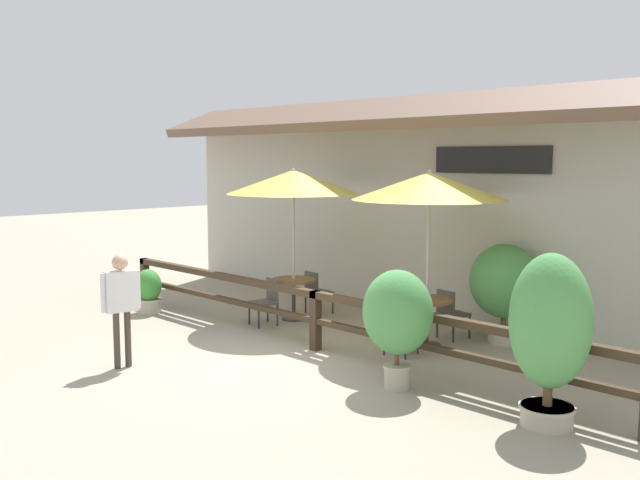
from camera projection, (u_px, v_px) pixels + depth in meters
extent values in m
plane|color=#9E937F|center=(265.00, 363.00, 10.58)|extent=(60.00, 60.00, 0.00)
cube|color=#BCB7A8|center=(436.00, 224.00, 13.30)|extent=(14.00, 0.40, 3.60)
cube|color=brown|center=(420.00, 110.00, 12.67)|extent=(14.28, 1.48, 0.70)
cube|color=black|center=(491.00, 160.00, 12.10)|extent=(2.24, 0.04, 0.45)
cube|color=#3D2D1E|center=(316.00, 294.00, 11.21)|extent=(10.40, 0.14, 0.11)
cube|color=#3D2D1E|center=(316.00, 321.00, 11.25)|extent=(10.40, 0.10, 0.09)
cube|color=#3D2D1E|center=(145.00, 281.00, 14.89)|extent=(0.14, 0.14, 0.95)
cube|color=#3D2D1E|center=(316.00, 321.00, 11.25)|extent=(0.14, 0.14, 0.95)
cylinder|color=#B7B2A8|center=(294.00, 255.00, 13.31)|extent=(0.06, 0.06, 2.44)
cone|color=#EAD64C|center=(293.00, 182.00, 13.16)|extent=(2.47, 2.47, 0.44)
sphere|color=#B2ADA3|center=(293.00, 170.00, 13.13)|extent=(0.07, 0.07, 0.07)
cylinder|color=brown|center=(294.00, 280.00, 13.37)|extent=(0.83, 0.83, 0.05)
cylinder|color=#333333|center=(294.00, 300.00, 13.41)|extent=(0.07, 0.07, 0.73)
cylinder|color=#333333|center=(294.00, 319.00, 13.45)|extent=(0.46, 0.46, 0.03)
cube|color=#514C47|center=(263.00, 303.00, 12.94)|extent=(0.50, 0.50, 0.05)
cube|color=#514C47|center=(272.00, 290.00, 13.01)|extent=(0.40, 0.12, 0.40)
cylinder|color=#2D2D2D|center=(249.00, 314.00, 13.02)|extent=(0.04, 0.04, 0.39)
cylinder|color=#2D2D2D|center=(259.00, 318.00, 12.70)|extent=(0.04, 0.04, 0.39)
cylinder|color=#2D2D2D|center=(268.00, 312.00, 13.22)|extent=(0.04, 0.04, 0.39)
cylinder|color=#2D2D2D|center=(277.00, 315.00, 12.90)|extent=(0.04, 0.04, 0.39)
cube|color=#514C47|center=(319.00, 292.00, 13.93)|extent=(0.47, 0.47, 0.05)
cube|color=#514C47|center=(311.00, 282.00, 13.79)|extent=(0.40, 0.08, 0.40)
cylinder|color=#2D2D2D|center=(333.00, 304.00, 13.92)|extent=(0.04, 0.04, 0.39)
cylinder|color=#2D2D2D|center=(321.00, 301.00, 14.22)|extent=(0.04, 0.04, 0.39)
cylinder|color=#2D2D2D|center=(317.00, 306.00, 13.69)|extent=(0.04, 0.04, 0.39)
cylinder|color=#2D2D2D|center=(306.00, 303.00, 13.99)|extent=(0.04, 0.04, 0.39)
cylinder|color=#B7B2A8|center=(428.00, 272.00, 11.43)|extent=(0.06, 0.06, 2.44)
cone|color=#EAD64C|center=(429.00, 186.00, 11.27)|extent=(2.47, 2.47, 0.44)
sphere|color=#B2ADA3|center=(429.00, 172.00, 11.24)|extent=(0.07, 0.07, 0.07)
cylinder|color=brown|center=(427.00, 300.00, 11.48)|extent=(0.83, 0.83, 0.05)
cylinder|color=#333333|center=(427.00, 324.00, 11.52)|extent=(0.07, 0.07, 0.73)
cylinder|color=#333333|center=(426.00, 345.00, 11.56)|extent=(0.46, 0.46, 0.03)
cube|color=#514C47|center=(401.00, 328.00, 11.00)|extent=(0.47, 0.47, 0.05)
cube|color=#514C47|center=(408.00, 312.00, 11.12)|extent=(0.40, 0.09, 0.40)
cylinder|color=#2D2D2D|center=(384.00, 343.00, 10.99)|extent=(0.04, 0.04, 0.39)
cylinder|color=#2D2D2D|center=(405.00, 347.00, 10.76)|extent=(0.04, 0.04, 0.39)
cylinder|color=#2D2D2D|center=(397.00, 338.00, 11.29)|extent=(0.04, 0.04, 0.39)
cylinder|color=#2D2D2D|center=(418.00, 342.00, 11.06)|extent=(0.04, 0.04, 0.39)
cube|color=#514C47|center=(454.00, 314.00, 11.99)|extent=(0.48, 0.48, 0.05)
cube|color=#514C47|center=(446.00, 302.00, 11.85)|extent=(0.40, 0.10, 0.40)
cylinder|color=#2D2D2D|center=(469.00, 328.00, 11.97)|extent=(0.04, 0.04, 0.39)
cylinder|color=#2D2D2D|center=(453.00, 323.00, 12.28)|extent=(0.04, 0.04, 0.39)
cylinder|color=#2D2D2D|center=(453.00, 331.00, 11.75)|extent=(0.04, 0.04, 0.39)
cylinder|color=#2D2D2D|center=(437.00, 326.00, 12.06)|extent=(0.04, 0.04, 0.39)
cylinder|color=#B7AD99|center=(397.00, 377.00, 9.41)|extent=(0.33, 0.33, 0.32)
cylinder|color=#B7AD99|center=(397.00, 366.00, 9.40)|extent=(0.36, 0.36, 0.04)
cylinder|color=brown|center=(397.00, 353.00, 9.37)|extent=(0.06, 0.06, 0.34)
ellipsoid|color=#4C934C|center=(398.00, 312.00, 9.31)|extent=(0.96, 0.87, 1.12)
cylinder|color=#B7AD99|center=(149.00, 306.00, 14.00)|extent=(0.47, 0.47, 0.28)
cylinder|color=#B7AD99|center=(148.00, 300.00, 13.99)|extent=(0.50, 0.50, 0.04)
ellipsoid|color=#3D8E38|center=(148.00, 285.00, 13.96)|extent=(0.56, 0.51, 0.64)
cylinder|color=#B7AD99|center=(547.00, 416.00, 8.08)|extent=(0.59, 0.59, 0.24)
cylinder|color=#B7AD99|center=(547.00, 407.00, 8.07)|extent=(0.64, 0.64, 0.04)
cylinder|color=brown|center=(548.00, 386.00, 8.04)|extent=(0.11, 0.11, 0.46)
ellipsoid|color=#4C934C|center=(550.00, 321.00, 7.96)|extent=(0.93, 0.84, 1.54)
cylinder|color=#B7AD99|center=(503.00, 335.00, 11.72)|extent=(0.48, 0.48, 0.26)
cylinder|color=#B7AD99|center=(503.00, 329.00, 11.71)|extent=(0.52, 0.52, 0.04)
cylinder|color=brown|center=(503.00, 317.00, 11.69)|extent=(0.09, 0.09, 0.37)
ellipsoid|color=#4C934C|center=(504.00, 281.00, 11.62)|extent=(1.16, 1.04, 1.22)
cylinder|color=#42382D|center=(117.00, 340.00, 10.27)|extent=(0.09, 0.09, 0.83)
cylinder|color=#42382D|center=(128.00, 339.00, 10.36)|extent=(0.09, 0.09, 0.83)
cube|color=silver|center=(121.00, 291.00, 10.23)|extent=(0.27, 0.48, 0.59)
cylinder|color=silver|center=(103.00, 293.00, 10.09)|extent=(0.07, 0.07, 0.56)
cylinder|color=silver|center=(138.00, 289.00, 10.38)|extent=(0.07, 0.07, 0.56)
sphere|color=tan|center=(120.00, 262.00, 10.18)|extent=(0.23, 0.23, 0.23)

